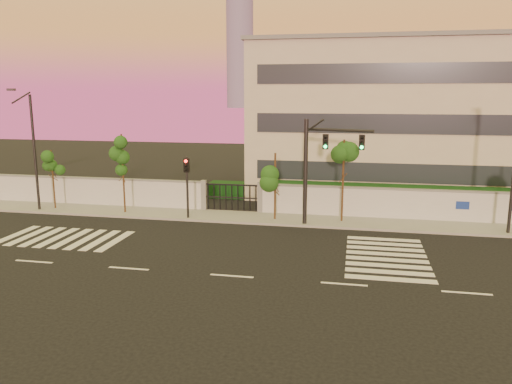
% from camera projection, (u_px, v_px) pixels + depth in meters
% --- Properties ---
extents(ground, '(120.00, 120.00, 0.00)m').
position_uv_depth(ground, '(232.00, 276.00, 22.50)').
color(ground, black).
rests_on(ground, ground).
extents(sidewalk, '(60.00, 3.00, 0.15)m').
position_uv_depth(sidewalk, '(271.00, 219.00, 32.59)').
color(sidewalk, gray).
rests_on(sidewalk, ground).
extents(perimeter_wall, '(60.00, 0.36, 2.20)m').
position_uv_depth(perimeter_wall, '(276.00, 199.00, 33.82)').
color(perimeter_wall, '#B4B6BB').
rests_on(perimeter_wall, ground).
extents(hedge_row, '(41.00, 4.25, 1.80)m').
position_uv_depth(hedge_row, '(297.00, 196.00, 36.30)').
color(hedge_row, black).
rests_on(hedge_row, ground).
extents(institutional_building, '(24.40, 12.40, 12.25)m').
position_uv_depth(institutional_building, '(403.00, 118.00, 40.73)').
color(institutional_building, '#BCB29F').
rests_on(institutional_building, ground).
extents(distant_skyscraper, '(16.00, 16.00, 118.00)m').
position_uv_depth(distant_skyscraper, '(240.00, 1.00, 292.49)').
color(distant_skyscraper, slate).
rests_on(distant_skyscraper, ground).
extents(road_markings, '(57.00, 7.62, 0.02)m').
position_uv_depth(road_markings, '(220.00, 249.00, 26.42)').
color(road_markings, silver).
rests_on(road_markings, ground).
extents(street_tree_b, '(1.32, 1.05, 4.27)m').
position_uv_depth(street_tree_b, '(52.00, 166.00, 34.77)').
color(street_tree_b, '#382314').
rests_on(street_tree_b, ground).
extents(street_tree_c, '(1.46, 1.16, 5.46)m').
position_uv_depth(street_tree_c, '(123.00, 156.00, 33.41)').
color(street_tree_c, '#382314').
rests_on(street_tree_c, ground).
extents(street_tree_d, '(1.54, 1.23, 4.43)m').
position_uv_depth(street_tree_d, '(276.00, 171.00, 31.66)').
color(street_tree_d, '#382314').
rests_on(street_tree_d, ground).
extents(street_tree_e, '(1.60, 1.28, 5.32)m').
position_uv_depth(street_tree_e, '(344.00, 162.00, 31.02)').
color(street_tree_e, '#382314').
rests_on(street_tree_e, ground).
extents(traffic_signal_main, '(4.11, 1.40, 6.60)m').
position_uv_depth(traffic_signal_main, '(319.00, 160.00, 30.15)').
color(traffic_signal_main, black).
rests_on(traffic_signal_main, ground).
extents(traffic_signal_secondary, '(0.32, 0.33, 4.15)m').
position_uv_depth(traffic_signal_secondary, '(187.00, 180.00, 32.10)').
color(traffic_signal_secondary, black).
rests_on(traffic_signal_secondary, ground).
extents(streetlight_west, '(0.50, 2.03, 8.43)m').
position_uv_depth(streetlight_west, '(33.00, 147.00, 33.94)').
color(streetlight_west, black).
rests_on(streetlight_west, ground).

